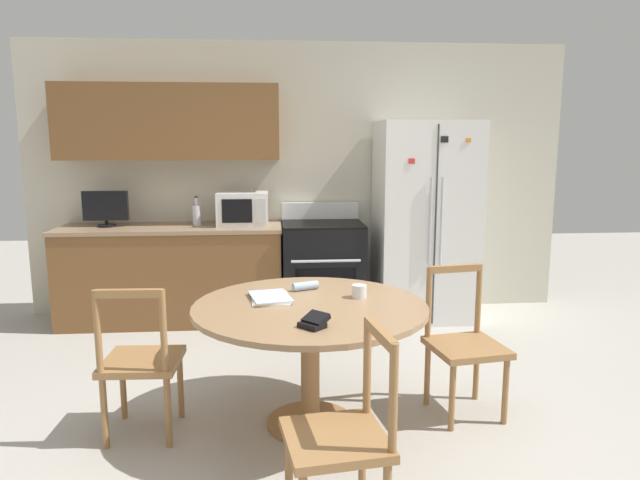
{
  "coord_description": "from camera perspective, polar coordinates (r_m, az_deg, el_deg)",
  "views": [
    {
      "loc": [
        -0.25,
        -2.97,
        1.66
      ],
      "look_at": [
        0.08,
        1.15,
        0.95
      ],
      "focal_mm": 32.0,
      "sensor_mm": 36.0,
      "label": 1
    }
  ],
  "objects": [
    {
      "name": "ground_plane",
      "position": [
        3.41,
        0.18,
        -19.37
      ],
      "size": [
        14.0,
        14.0,
        0.0
      ],
      "primitive_type": "plane",
      "color": "#B2ADA3"
    },
    {
      "name": "back_wall",
      "position": [
        5.57,
        -5.27,
        7.43
      ],
      "size": [
        5.2,
        0.44,
        2.6
      ],
      "color": "beige",
      "rests_on": "ground_plane"
    },
    {
      "name": "kitchen_counter",
      "position": [
        5.48,
        -14.51,
        -3.32
      ],
      "size": [
        2.03,
        0.64,
        0.9
      ],
      "color": "brown",
      "rests_on": "ground_plane"
    },
    {
      "name": "refrigerator",
      "position": [
        5.45,
        10.46,
        1.85
      ],
      "size": [
        0.91,
        0.71,
        1.85
      ],
      "color": "white",
      "rests_on": "ground_plane"
    },
    {
      "name": "oven_range",
      "position": [
        5.39,
        0.25,
        -3.03
      ],
      "size": [
        0.75,
        0.68,
        1.08
      ],
      "color": "black",
      "rests_on": "ground_plane"
    },
    {
      "name": "microwave",
      "position": [
        5.33,
        -7.74,
        3.11
      ],
      "size": [
        0.47,
        0.35,
        0.3
      ],
      "color": "white",
      "rests_on": "kitchen_counter"
    },
    {
      "name": "countertop_tv",
      "position": [
        5.53,
        -20.65,
        3.07
      ],
      "size": [
        0.4,
        0.16,
        0.33
      ],
      "color": "black",
      "rests_on": "kitchen_counter"
    },
    {
      "name": "counter_bottle",
      "position": [
        5.4,
        -12.22,
        2.53
      ],
      "size": [
        0.08,
        0.08,
        0.27
      ],
      "color": "silver",
      "rests_on": "kitchen_counter"
    },
    {
      "name": "dining_table",
      "position": [
        3.33,
        -1.0,
        -8.47
      ],
      "size": [
        1.35,
        1.35,
        0.74
      ],
      "color": "#997551",
      "rests_on": "ground_plane"
    },
    {
      "name": "dining_chair_near",
      "position": [
        2.54,
        2.24,
        -19.13
      ],
      "size": [
        0.47,
        0.47,
        0.9
      ],
      "rotation": [
        0.0,
        0.0,
        1.71
      ],
      "color": "#9E7042",
      "rests_on": "ground_plane"
    },
    {
      "name": "dining_chair_left",
      "position": [
        3.44,
        -17.47,
        -11.61
      ],
      "size": [
        0.44,
        0.44,
        0.9
      ],
      "rotation": [
        0.0,
        0.0,
        6.25
      ],
      "color": "#9E7042",
      "rests_on": "ground_plane"
    },
    {
      "name": "dining_chair_right",
      "position": [
        3.66,
        14.23,
        -10.14
      ],
      "size": [
        0.48,
        0.48,
        0.9
      ],
      "rotation": [
        0.0,
        0.0,
        3.3
      ],
      "color": "#9E7042",
      "rests_on": "ground_plane"
    },
    {
      "name": "candle_glass",
      "position": [
        3.44,
        3.94,
        -5.22
      ],
      "size": [
        0.09,
        0.09,
        0.08
      ],
      "color": "silver",
      "rests_on": "dining_table"
    },
    {
      "name": "folded_napkin",
      "position": [
        3.61,
        -1.48,
        -4.61
      ],
      "size": [
        0.17,
        0.11,
        0.05
      ],
      "color": "#A3BCDB",
      "rests_on": "dining_table"
    },
    {
      "name": "wallet",
      "position": [
        2.9,
        -0.6,
        -8.19
      ],
      "size": [
        0.17,
        0.17,
        0.07
      ],
      "color": "black",
      "rests_on": "dining_table"
    },
    {
      "name": "mail_stack",
      "position": [
        3.41,
        -4.99,
        -5.76
      ],
      "size": [
        0.28,
        0.34,
        0.02
      ],
      "color": "white",
      "rests_on": "dining_table"
    }
  ]
}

